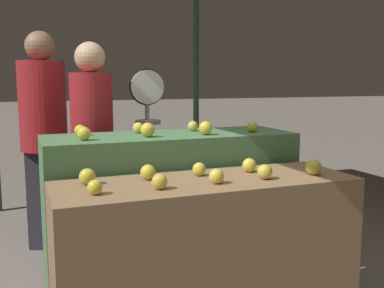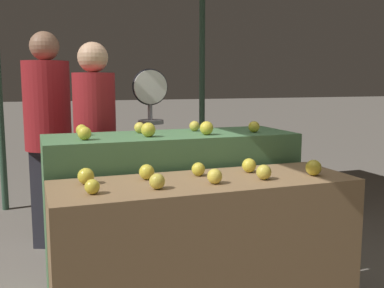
# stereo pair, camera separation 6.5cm
# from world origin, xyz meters

# --- Properties ---
(display_counter_front) EXTENTS (1.60, 0.55, 0.88)m
(display_counter_front) POSITION_xyz_m (0.00, 0.00, 0.44)
(display_counter_front) COLOR olive
(display_counter_front) RESTS_ON ground_plane
(display_counter_back) EXTENTS (1.60, 0.55, 1.06)m
(display_counter_back) POSITION_xyz_m (0.00, 0.60, 0.53)
(display_counter_back) COLOR #4C7A4C
(display_counter_back) RESTS_ON ground_plane
(apple_front_0) EXTENTS (0.07, 0.07, 0.07)m
(apple_front_0) POSITION_xyz_m (-0.60, -0.10, 0.91)
(apple_front_0) COLOR gold
(apple_front_0) RESTS_ON display_counter_front
(apple_front_1) EXTENTS (0.08, 0.08, 0.08)m
(apple_front_1) POSITION_xyz_m (-0.29, -0.11, 0.92)
(apple_front_1) COLOR gold
(apple_front_1) RESTS_ON display_counter_front
(apple_front_2) EXTENTS (0.08, 0.08, 0.08)m
(apple_front_2) POSITION_xyz_m (0.01, -0.10, 0.92)
(apple_front_2) COLOR yellow
(apple_front_2) RESTS_ON display_counter_front
(apple_front_3) EXTENTS (0.08, 0.08, 0.08)m
(apple_front_3) POSITION_xyz_m (0.29, -0.10, 0.92)
(apple_front_3) COLOR gold
(apple_front_3) RESTS_ON display_counter_front
(apple_front_4) EXTENTS (0.09, 0.09, 0.09)m
(apple_front_4) POSITION_xyz_m (0.60, -0.10, 0.92)
(apple_front_4) COLOR gold
(apple_front_4) RESTS_ON display_counter_front
(apple_front_5) EXTENTS (0.08, 0.08, 0.08)m
(apple_front_5) POSITION_xyz_m (-0.60, 0.12, 0.92)
(apple_front_5) COLOR gold
(apple_front_5) RESTS_ON display_counter_front
(apple_front_6) EXTENTS (0.08, 0.08, 0.08)m
(apple_front_6) POSITION_xyz_m (-0.29, 0.12, 0.92)
(apple_front_6) COLOR gold
(apple_front_6) RESTS_ON display_counter_front
(apple_front_7) EXTENTS (0.07, 0.07, 0.07)m
(apple_front_7) POSITION_xyz_m (0.00, 0.11, 0.92)
(apple_front_7) COLOR gold
(apple_front_7) RESTS_ON display_counter_front
(apple_front_8) EXTENTS (0.08, 0.08, 0.08)m
(apple_front_8) POSITION_xyz_m (0.31, 0.10, 0.92)
(apple_front_8) COLOR gold
(apple_front_8) RESTS_ON display_counter_front
(apple_back_0) EXTENTS (0.08, 0.08, 0.08)m
(apple_back_0) POSITION_xyz_m (-0.56, 0.49, 1.10)
(apple_back_0) COLOR gold
(apple_back_0) RESTS_ON display_counter_back
(apple_back_1) EXTENTS (0.09, 0.09, 0.09)m
(apple_back_1) POSITION_xyz_m (-0.18, 0.50, 1.10)
(apple_back_1) COLOR gold
(apple_back_1) RESTS_ON display_counter_back
(apple_back_2) EXTENTS (0.09, 0.09, 0.09)m
(apple_back_2) POSITION_xyz_m (0.20, 0.48, 1.10)
(apple_back_2) COLOR gold
(apple_back_2) RESTS_ON display_counter_back
(apple_back_3) EXTENTS (0.07, 0.07, 0.07)m
(apple_back_3) POSITION_xyz_m (0.54, 0.50, 1.09)
(apple_back_3) COLOR gold
(apple_back_3) RESTS_ON display_counter_back
(apple_back_4) EXTENTS (0.07, 0.07, 0.07)m
(apple_back_4) POSITION_xyz_m (-0.55, 0.71, 1.09)
(apple_back_4) COLOR gold
(apple_back_4) RESTS_ON display_counter_back
(apple_back_5) EXTENTS (0.07, 0.07, 0.07)m
(apple_back_5) POSITION_xyz_m (-0.18, 0.72, 1.09)
(apple_back_5) COLOR yellow
(apple_back_5) RESTS_ON display_counter_back
(apple_back_6) EXTENTS (0.07, 0.07, 0.07)m
(apple_back_6) POSITION_xyz_m (0.20, 0.70, 1.09)
(apple_back_6) COLOR gold
(apple_back_6) RESTS_ON display_counter_back
(produce_scale) EXTENTS (0.28, 0.20, 1.49)m
(produce_scale) POSITION_xyz_m (0.04, 1.26, 1.08)
(produce_scale) COLOR #99999E
(produce_scale) RESTS_ON ground_plane
(person_vendor_at_scale) EXTENTS (0.31, 0.31, 1.67)m
(person_vendor_at_scale) POSITION_xyz_m (-0.41, 1.18, 0.98)
(person_vendor_at_scale) COLOR #2D2D38
(person_vendor_at_scale) RESTS_ON ground_plane
(person_customer_left) EXTENTS (0.49, 0.49, 1.79)m
(person_customer_left) POSITION_xyz_m (-0.72, 1.71, 1.03)
(person_customer_left) COLOR #2D2D38
(person_customer_left) RESTS_ON ground_plane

